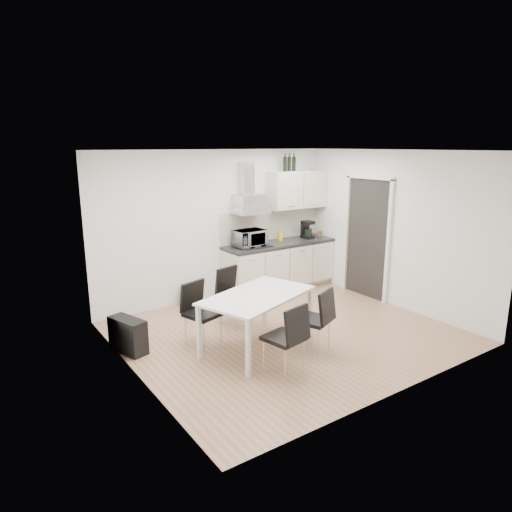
% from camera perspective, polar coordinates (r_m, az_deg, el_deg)
% --- Properties ---
extents(ground, '(4.50, 4.50, 0.00)m').
position_cam_1_polar(ground, '(6.78, 3.81, -9.54)').
color(ground, tan).
rests_on(ground, ground).
extents(wall_back, '(4.50, 0.10, 2.60)m').
position_cam_1_polar(wall_back, '(8.01, -4.91, 3.81)').
color(wall_back, white).
rests_on(wall_back, ground).
extents(wall_front, '(4.50, 0.10, 2.60)m').
position_cam_1_polar(wall_front, '(5.02, 18.30, -2.90)').
color(wall_front, white).
rests_on(wall_front, ground).
extents(wall_left, '(0.10, 4.00, 2.60)m').
position_cam_1_polar(wall_left, '(5.32, -15.41, -1.75)').
color(wall_left, white).
rests_on(wall_left, ground).
extents(wall_right, '(0.10, 4.00, 2.60)m').
position_cam_1_polar(wall_right, '(7.95, 16.87, 3.19)').
color(wall_right, white).
rests_on(wall_right, ground).
extents(ceiling, '(4.50, 4.50, 0.00)m').
position_cam_1_polar(ceiling, '(6.23, 4.20, 13.01)').
color(ceiling, white).
rests_on(ceiling, wall_back).
extents(doorway, '(0.08, 1.04, 2.10)m').
position_cam_1_polar(doorway, '(8.31, 13.64, 2.08)').
color(doorway, white).
rests_on(doorway, ground).
extents(kitchenette, '(2.22, 0.64, 2.52)m').
position_cam_1_polar(kitchenette, '(8.52, 2.97, 1.23)').
color(kitchenette, beige).
rests_on(kitchenette, ground).
extents(dining_table, '(1.75, 1.35, 0.75)m').
position_cam_1_polar(dining_table, '(6.07, 0.19, -5.46)').
color(dining_table, white).
rests_on(dining_table, ground).
extents(chair_far_left, '(0.57, 0.61, 0.88)m').
position_cam_1_polar(chair_far_left, '(6.25, -6.63, -7.31)').
color(chair_far_left, black).
rests_on(chair_far_left, ground).
extents(chair_far_right, '(0.54, 0.58, 0.88)m').
position_cam_1_polar(chair_far_right, '(6.90, -2.58, -5.17)').
color(chair_far_right, black).
rests_on(chair_far_right, ground).
extents(chair_near_left, '(0.53, 0.58, 0.88)m').
position_cam_1_polar(chair_near_left, '(5.50, 3.50, -10.26)').
color(chair_near_left, black).
rests_on(chair_near_left, ground).
extents(chair_near_right, '(0.60, 0.63, 0.88)m').
position_cam_1_polar(chair_near_right, '(6.06, 7.06, -8.01)').
color(chair_near_right, black).
rests_on(chair_near_right, ground).
extents(guitar_amp, '(0.40, 0.60, 0.46)m').
position_cam_1_polar(guitar_amp, '(6.33, -15.70, -9.51)').
color(guitar_amp, black).
rests_on(guitar_amp, ground).
extents(floor_speaker, '(0.26, 0.25, 0.34)m').
position_cam_1_polar(floor_speaker, '(7.91, -8.55, -4.88)').
color(floor_speaker, black).
rests_on(floor_speaker, ground).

